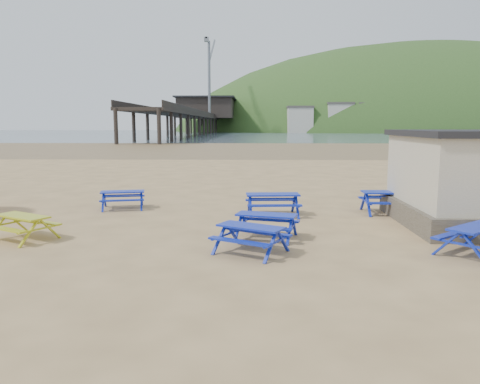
{
  "coord_description": "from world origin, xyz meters",
  "views": [
    {
      "loc": [
        1.82,
        -14.65,
        3.33
      ],
      "look_at": [
        1.34,
        1.5,
        1.0
      ],
      "focal_mm": 35.0,
      "sensor_mm": 36.0,
      "label": 1
    }
  ],
  "objects": [
    {
      "name": "picnic_table_blue_b",
      "position": [
        2.53,
        2.37,
        0.41
      ],
      "size": [
        2.05,
        1.7,
        0.82
      ],
      "rotation": [
        0.0,
        0.0,
        0.07
      ],
      "color": "#1E42B2",
      "rests_on": "ground"
    },
    {
      "name": "picnic_table_yellow",
      "position": [
        -4.9,
        -1.5,
        0.36
      ],
      "size": [
        2.17,
        2.04,
        0.72
      ],
      "rotation": [
        0.0,
        0.0,
        -0.51
      ],
      "color": "#ABA608",
      "rests_on": "ground"
    },
    {
      "name": "ground",
      "position": [
        0.0,
        0.0,
        0.0
      ],
      "size": [
        400.0,
        400.0,
        0.0
      ],
      "primitive_type": "plane",
      "color": "tan",
      "rests_on": "ground"
    },
    {
      "name": "sea",
      "position": [
        0.0,
        170.0,
        0.01
      ],
      "size": [
        400.0,
        400.0,
        0.0
      ],
      "primitive_type": "plane",
      "color": "#475966",
      "rests_on": "ground"
    },
    {
      "name": "pier",
      "position": [
        -17.99,
        178.23,
        5.46
      ],
      "size": [
        24.0,
        220.0,
        39.29
      ],
      "color": "black",
      "rests_on": "ground"
    },
    {
      "name": "picnic_table_blue_c",
      "position": [
        6.94,
        2.94,
        0.42
      ],
      "size": [
        2.0,
        1.61,
        0.84
      ],
      "rotation": [
        0.0,
        0.0,
        -0.0
      ],
      "color": "#1E42B2",
      "rests_on": "ground"
    },
    {
      "name": "headland_town",
      "position": [
        90.0,
        229.68,
        -9.91
      ],
      "size": [
        264.0,
        144.0,
        108.0
      ],
      "color": "#2D4C1E",
      "rests_on": "ground"
    },
    {
      "name": "picnic_table_blue_e",
      "position": [
        2.2,
        -1.15,
        0.37
      ],
      "size": [
        2.06,
        1.82,
        0.73
      ],
      "rotation": [
        0.0,
        0.0,
        -0.27
      ],
      "color": "#1E42B2",
      "rests_on": "ground"
    },
    {
      "name": "picnic_table_blue_d",
      "position": [
        1.75,
        -2.76,
        0.37
      ],
      "size": [
        2.21,
        2.07,
        0.73
      ],
      "rotation": [
        0.0,
        0.0,
        -0.51
      ],
      "color": "#1E42B2",
      "rests_on": "ground"
    },
    {
      "name": "picnic_table_blue_a",
      "position": [
        -3.41,
        3.62,
        0.36
      ],
      "size": [
        1.94,
        1.69,
        0.71
      ],
      "rotation": [
        0.0,
        0.0,
        0.21
      ],
      "color": "#1E42B2",
      "rests_on": "ground"
    },
    {
      "name": "wet_sand",
      "position": [
        0.0,
        55.0,
        0.0
      ],
      "size": [
        400.0,
        400.0,
        0.0
      ],
      "primitive_type": "plane",
      "color": "olive",
      "rests_on": "ground"
    },
    {
      "name": "picnic_table_blue_f",
      "position": [
        7.53,
        -2.83,
        0.39
      ],
      "size": [
        2.36,
        2.31,
        0.77
      ],
      "rotation": [
        0.0,
        0.0,
        0.68
      ],
      "color": "#1E42B2",
      "rests_on": "ground"
    }
  ]
}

